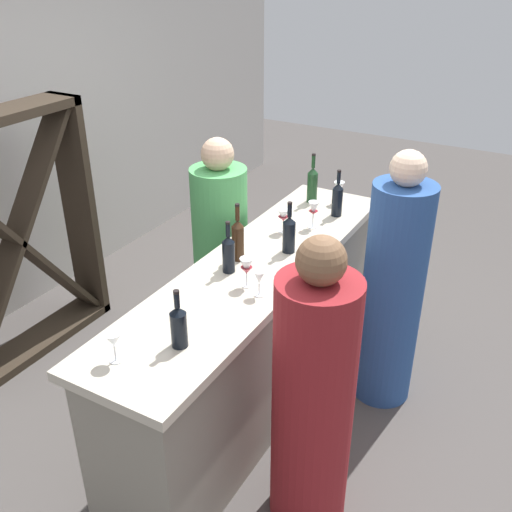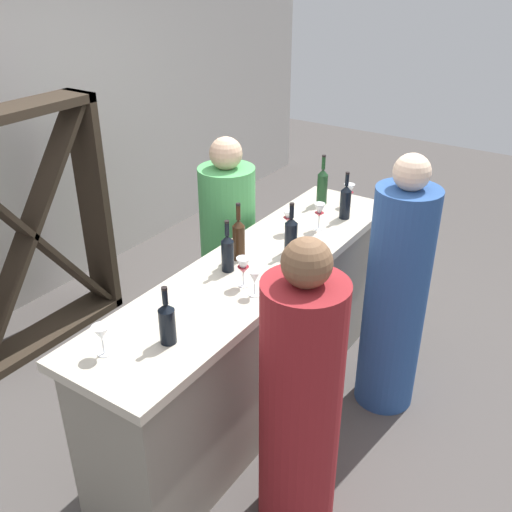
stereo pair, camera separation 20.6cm
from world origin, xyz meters
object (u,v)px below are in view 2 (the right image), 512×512
object	(u,v)px
wine_bottle_leftmost_near_black	(167,322)
wine_glass_near_right	(319,212)
wine_glass_near_left	(254,279)
wine_glass_near_center	(243,267)
wine_bottle_center_amber_brown	(239,238)
wine_bottle_second_right_near_black	(291,234)
wine_bottle_second_left_near_black	(228,252)
person_center_guest	(395,297)
person_server_behind	(228,252)
wine_glass_far_right	(101,334)
wine_bottle_far_right_olive_green	(322,185)
wine_glass_far_center	(288,217)
wine_glass_far_left	(349,191)
person_left_guest	(300,404)
wine_bottle_rightmost_near_black	(345,201)
wine_rack	(28,234)

from	to	relation	value
wine_bottle_leftmost_near_black	wine_glass_near_right	size ratio (longest dim) A/B	1.65
wine_glass_near_left	wine_glass_near_center	world-z (taller)	wine_glass_near_center
wine_bottle_center_amber_brown	wine_bottle_second_right_near_black	distance (m)	0.30
wine_bottle_second_left_near_black	wine_glass_near_right	distance (m)	0.75
wine_bottle_center_amber_brown	person_center_guest	size ratio (longest dim) A/B	0.21
person_server_behind	wine_glass_far_right	bearing A→B (deg)	-88.19
wine_bottle_second_left_near_black	wine_glass_near_center	distance (m)	0.18
wine_bottle_leftmost_near_black	wine_glass_near_right	xyz separation A→B (m)	(1.40, 0.00, 0.01)
wine_bottle_far_right_olive_green	wine_glass_near_right	xyz separation A→B (m)	(-0.38, -0.18, -0.01)
wine_bottle_leftmost_near_black	person_center_guest	distance (m)	1.45
wine_bottle_second_right_near_black	wine_glass_near_center	size ratio (longest dim) A/B	1.90
wine_bottle_second_right_near_black	wine_glass_far_center	size ratio (longest dim) A/B	2.08
wine_glass_near_center	wine_glass_far_left	size ratio (longest dim) A/B	1.06
wine_bottle_leftmost_near_black	wine_glass_far_right	distance (m)	0.28
wine_bottle_second_left_near_black	wine_glass_far_center	world-z (taller)	wine_bottle_second_left_near_black
wine_glass_near_left	wine_bottle_second_right_near_black	bearing A→B (deg)	9.49
wine_glass_far_right	wine_bottle_leftmost_near_black	bearing A→B (deg)	-38.09
wine_glass_near_left	person_left_guest	distance (m)	0.65
wine_bottle_rightmost_near_black	wine_glass_near_center	size ratio (longest dim) A/B	1.93
person_left_guest	wine_bottle_second_left_near_black	bearing A→B (deg)	-13.74
wine_bottle_far_right_olive_green	wine_glass_far_center	xyz separation A→B (m)	(-0.52, -0.05, -0.03)
wine_bottle_center_amber_brown	wine_bottle_second_right_near_black	world-z (taller)	wine_bottle_center_amber_brown
person_center_guest	wine_bottle_second_left_near_black	bearing A→B (deg)	45.98
wine_bottle_second_left_near_black	wine_glass_near_left	size ratio (longest dim) A/B	2.17
wine_glass_near_center	wine_glass_near_right	size ratio (longest dim) A/B	0.94
wine_glass_far_right	wine_glass_far_left	bearing A→B (deg)	-4.36
wine_bottle_second_right_near_black	wine_glass_near_right	world-z (taller)	wine_bottle_second_right_near_black
wine_bottle_leftmost_near_black	wine_bottle_rightmost_near_black	bearing A→B (deg)	-1.93
wine_bottle_rightmost_near_black	wine_glass_near_right	xyz separation A→B (m)	(-0.24, 0.06, 0.00)
wine_rack	wine_glass_near_right	bearing A→B (deg)	-63.27
wine_bottle_center_amber_brown	wine_glass_near_center	world-z (taller)	wine_bottle_center_amber_brown
wine_glass_near_left	person_center_guest	xyz separation A→B (m)	(0.75, -0.48, -0.34)
wine_bottle_leftmost_near_black	wine_glass_near_right	world-z (taller)	wine_bottle_leftmost_near_black
wine_bottle_leftmost_near_black	person_center_guest	size ratio (longest dim) A/B	0.18
wine_bottle_center_amber_brown	person_server_behind	xyz separation A→B (m)	(0.49, 0.44, -0.43)
wine_rack	person_left_guest	size ratio (longest dim) A/B	1.09
wine_bottle_far_right_olive_green	wine_glass_near_center	world-z (taller)	wine_bottle_far_right_olive_green
wine_glass_near_right	wine_glass_far_right	bearing A→B (deg)	174.04
wine_bottle_far_right_olive_green	wine_glass_far_right	bearing A→B (deg)	-179.71
wine_glass_near_center	wine_glass_near_right	xyz separation A→B (m)	(0.82, 0.00, 0.01)
wine_bottle_second_left_near_black	wine_bottle_center_amber_brown	distance (m)	0.15
wine_glass_far_left	person_left_guest	xyz separation A→B (m)	(-1.60, -0.55, -0.38)
wine_glass_far_right	wine_bottle_rightmost_near_black	bearing A→B (deg)	-6.98
wine_glass_near_right	wine_glass_far_left	distance (m)	0.44
person_left_guest	person_center_guest	xyz separation A→B (m)	(1.04, -0.03, 0.04)
wine_glass_far_center	wine_glass_far_right	xyz separation A→B (m)	(-1.48, 0.04, 0.00)
person_left_guest	person_server_behind	distance (m)	1.57
wine_bottle_rightmost_near_black	person_center_guest	size ratio (longest dim) A/B	0.19
wine_bottle_center_amber_brown	wine_glass_near_left	world-z (taller)	wine_bottle_center_amber_brown
wine_bottle_far_right_olive_green	wine_glass_far_left	distance (m)	0.18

